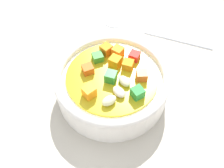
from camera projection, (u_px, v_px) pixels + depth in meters
ground_plane at (112, 96)px, 44.40cm from camera, size 140.00×140.00×2.00cm
soup_bowl_main at (112, 83)px, 41.19cm from camera, size 19.10×19.10×6.77cm
spoon at (143, 31)px, 53.26cm from camera, size 5.11×23.97×0.92cm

